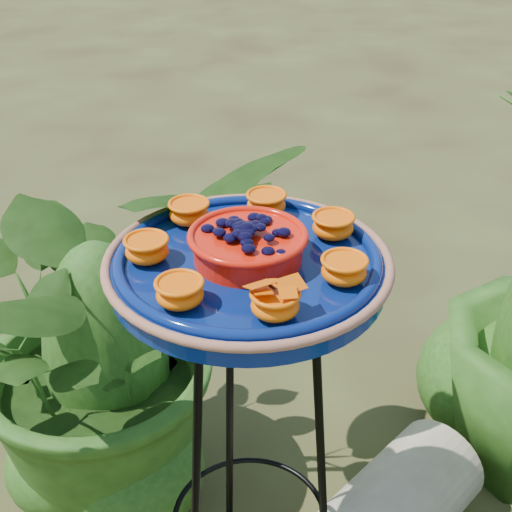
# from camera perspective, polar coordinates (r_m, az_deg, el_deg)

# --- Properties ---
(tripod_stand) EXTENTS (0.37, 0.37, 0.82)m
(tripod_stand) POSITION_cam_1_polar(r_m,az_deg,el_deg) (1.29, -0.56, -14.15)
(tripod_stand) COLOR black
(tripod_stand) RESTS_ON ground
(feeder_dish) EXTENTS (0.52, 0.52, 0.10)m
(feeder_dish) POSITION_cam_1_polar(r_m,az_deg,el_deg) (1.07, -0.65, -0.35)
(feeder_dish) COLOR #071956
(feeder_dish) RESTS_ON tripod_stand
(shrub_back_left) EXTENTS (1.08, 1.06, 0.90)m
(shrub_back_left) POSITION_cam_1_polar(r_m,az_deg,el_deg) (1.65, -12.18, -5.53)
(shrub_back_left) COLOR #204311
(shrub_back_left) RESTS_ON ground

